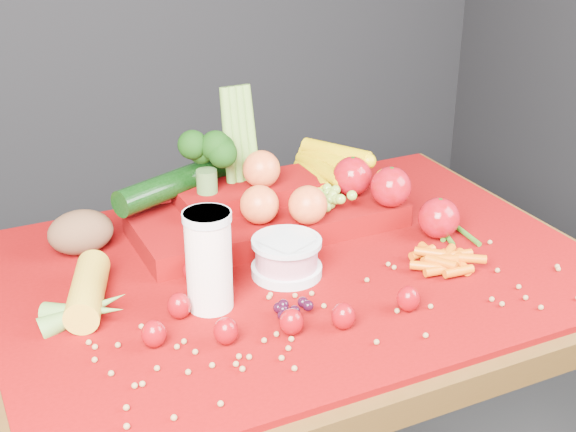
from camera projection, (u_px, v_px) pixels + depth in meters
name	position (u px, v px, depth m)	size (l,w,h in m)	color
table	(293.00, 315.00, 1.49)	(1.10, 0.80, 0.75)	#3E270E
red_cloth	(293.00, 267.00, 1.44)	(1.05, 0.75, 0.01)	#6F0305
milk_glass	(209.00, 257.00, 1.27)	(0.08, 0.08, 0.17)	white
yogurt_bowl	(287.00, 256.00, 1.39)	(0.12, 0.12, 0.07)	silver
strawberry_scatter	(257.00, 309.00, 1.26)	(0.44, 0.28, 0.05)	#820004
dark_grape_cluster	(293.00, 308.00, 1.28)	(0.06, 0.05, 0.03)	black
soybean_scatter	(348.00, 316.00, 1.27)	(0.84, 0.24, 0.01)	olive
corn_ear	(85.00, 305.00, 1.27)	(0.23, 0.26, 0.06)	gold
potato	(81.00, 232.00, 1.47)	(0.12, 0.09, 0.08)	#503621
baby_carrot_pile	(448.00, 260.00, 1.42)	(0.17, 0.17, 0.03)	#CB5407
green_bean_pile	(448.00, 229.00, 1.56)	(0.14, 0.12, 0.01)	#2C6216
produce_mound	(278.00, 199.00, 1.56)	(0.61, 0.37, 0.27)	#6F0305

